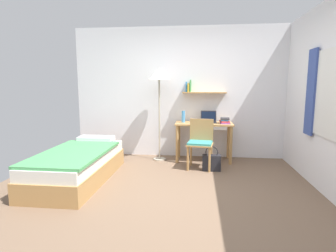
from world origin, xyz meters
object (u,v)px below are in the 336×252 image
object	(u,v)px
handbag	(211,162)
desk	(204,130)
standing_lamp	(159,79)
desk_chair	(201,141)
laptop	(208,119)
water_bottle	(183,117)
book_stack	(225,121)
bed	(78,165)

from	to	relation	value
handbag	desk	bearing A→B (deg)	101.91
standing_lamp	desk_chair	bearing A→B (deg)	-28.49
laptop	water_bottle	distance (m)	0.49
standing_lamp	handbag	distance (m)	1.83
handbag	book_stack	bearing A→B (deg)	66.49
standing_lamp	handbag	xyz separation A→B (m)	(0.98, -0.57, -1.43)
bed	laptop	distance (m)	2.53
desk	handbag	world-z (taller)	desk
standing_lamp	handbag	world-z (taller)	standing_lamp
water_bottle	laptop	bearing A→B (deg)	7.67
water_bottle	book_stack	size ratio (longest dim) A/B	0.92
bed	water_bottle	bearing A→B (deg)	41.26
desk_chair	bed	bearing A→B (deg)	-155.73
bed	water_bottle	size ratio (longest dim) A/B	8.67
handbag	standing_lamp	bearing A→B (deg)	149.90
water_bottle	book_stack	world-z (taller)	water_bottle
standing_lamp	laptop	distance (m)	1.23
standing_lamp	water_bottle	xyz separation A→B (m)	(0.46, 0.08, -0.73)
book_stack	handbag	world-z (taller)	book_stack
standing_lamp	laptop	size ratio (longest dim) A/B	5.80
standing_lamp	laptop	bearing A→B (deg)	8.49
laptop	standing_lamp	bearing A→B (deg)	-171.51
laptop	water_bottle	xyz separation A→B (m)	(-0.49, -0.07, 0.06)
bed	desk	distance (m)	2.37
desk	standing_lamp	world-z (taller)	standing_lamp
desk_chair	book_stack	world-z (taller)	desk_chair
standing_lamp	water_bottle	bearing A→B (deg)	9.36
desk_chair	water_bottle	xyz separation A→B (m)	(-0.33, 0.50, 0.37)
desk_chair	water_bottle	bearing A→B (deg)	123.53
desk_chair	desk	bearing A→B (deg)	82.67
handbag	desk_chair	bearing A→B (deg)	143.86
bed	handbag	size ratio (longest dim) A/B	4.55
bed	desk_chair	xyz separation A→B (m)	(1.87, 0.84, 0.25)
desk	water_bottle	bearing A→B (deg)	176.54
bed	handbag	distance (m)	2.18
laptop	bed	bearing A→B (deg)	-145.04
desk_chair	standing_lamp	xyz separation A→B (m)	(-0.79, 0.43, 1.09)
desk	book_stack	size ratio (longest dim) A/B	4.43
desk	water_bottle	distance (m)	0.47
laptop	book_stack	distance (m)	0.32
desk_chair	book_stack	bearing A→B (deg)	44.97
desk_chair	laptop	world-z (taller)	laptop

